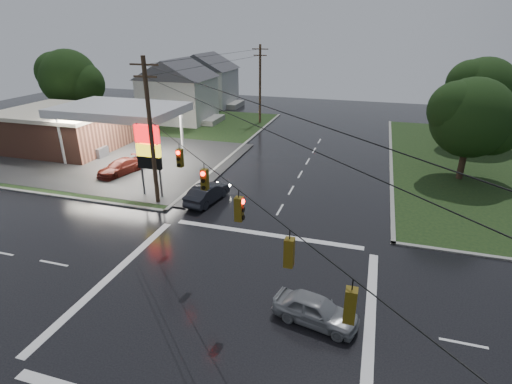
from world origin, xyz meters
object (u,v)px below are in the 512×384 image
(utility_pole_n, at_px, (260,83))
(house_near, at_px, (178,90))
(car_north, at_px, (207,193))
(house_far, at_px, (206,79))
(pylon_sign, at_px, (148,149))
(tree_ne_far, at_px, (484,91))
(gas_station, at_px, (72,127))
(tree_ne_near, at_px, (473,118))
(utility_pole_nw, at_px, (151,131))
(car_pump, at_px, (120,167))
(tree_nw_behind, at_px, (70,79))
(car_crossing, at_px, (316,310))

(utility_pole_n, relative_size, house_near, 0.95)
(car_north, bearing_deg, house_far, -57.63)
(pylon_sign, xyz_separation_m, tree_ne_far, (27.65, 23.49, 2.17))
(gas_station, height_order, tree_ne_near, tree_ne_near)
(gas_station, distance_m, house_near, 17.07)
(utility_pole_nw, relative_size, tree_ne_near, 1.22)
(gas_station, height_order, pylon_sign, pylon_sign)
(gas_station, relative_size, utility_pole_n, 2.50)
(gas_station, relative_size, car_north, 5.81)
(tree_ne_near, height_order, car_pump, tree_ne_near)
(utility_pole_n, relative_size, house_far, 0.95)
(tree_nw_behind, height_order, tree_ne_near, tree_nw_behind)
(tree_ne_far, relative_size, car_north, 2.17)
(gas_station, distance_m, tree_ne_far, 45.29)
(car_pump, bearing_deg, house_near, 118.18)
(gas_station, bearing_deg, tree_ne_near, 3.30)
(gas_station, bearing_deg, car_north, -24.27)
(utility_pole_n, xyz_separation_m, tree_ne_near, (23.64, -16.01, 0.09))
(house_near, xyz_separation_m, car_pump, (4.88, -21.75, -3.72))
(house_near, distance_m, tree_ne_far, 38.19)
(car_crossing, xyz_separation_m, car_pump, (-20.57, 14.76, -0.01))
(house_far, bearing_deg, gas_station, -97.50)
(pylon_sign, distance_m, house_far, 39.21)
(pylon_sign, xyz_separation_m, car_pump, (-5.57, 3.75, -3.33))
(house_near, height_order, car_pump, house_near)
(utility_pole_nw, height_order, tree_nw_behind, utility_pole_nw)
(house_far, height_order, car_crossing, house_far)
(utility_pole_nw, bearing_deg, car_crossing, -35.57)
(car_pump, bearing_deg, tree_ne_near, 29.92)
(tree_ne_near, relative_size, tree_ne_far, 0.92)
(car_north, xyz_separation_m, car_crossing, (10.32, -11.26, -0.05))
(utility_pole_nw, height_order, utility_pole_n, utility_pole_nw)
(utility_pole_n, xyz_separation_m, car_crossing, (14.00, -38.52, -4.78))
(house_far, distance_m, tree_nw_behind, 21.65)
(pylon_sign, relative_size, car_pump, 1.28)
(tree_ne_far, bearing_deg, utility_pole_nw, -137.41)
(house_near, relative_size, car_north, 2.45)
(utility_pole_n, bearing_deg, house_near, -170.09)
(gas_station, xyz_separation_m, utility_pole_nw, (16.18, -10.20, 3.17))
(utility_pole_n, xyz_separation_m, tree_ne_far, (26.65, -4.01, 0.71))
(gas_station, relative_size, car_pump, 5.58)
(pylon_sign, height_order, tree_nw_behind, tree_nw_behind)
(car_north, height_order, car_crossing, car_north)
(tree_nw_behind, bearing_deg, car_north, -34.49)
(tree_nw_behind, distance_m, car_pump, 24.37)
(utility_pole_nw, bearing_deg, pylon_sign, 135.00)
(pylon_sign, distance_m, car_north, 5.72)
(house_far, relative_size, tree_ne_near, 1.23)
(car_crossing, bearing_deg, car_north, 54.93)
(tree_nw_behind, xyz_separation_m, tree_ne_far, (50.99, 4.00, -0.00))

